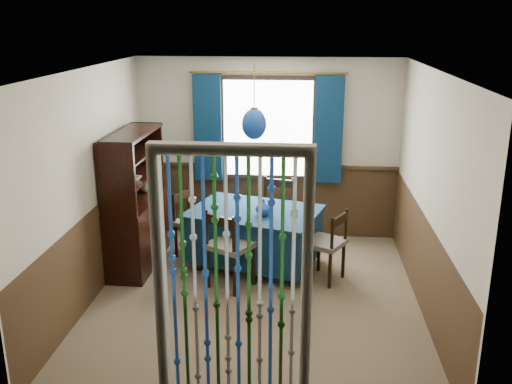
# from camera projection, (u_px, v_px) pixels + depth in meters

# --- Properties ---
(floor) EXTENTS (4.00, 4.00, 0.00)m
(floor) POSITION_uv_depth(u_px,v_px,m) (256.00, 298.00, 6.35)
(floor) COLOR brown
(floor) RESTS_ON ground
(ceiling) EXTENTS (4.00, 4.00, 0.00)m
(ceiling) POSITION_uv_depth(u_px,v_px,m) (255.00, 70.00, 5.61)
(ceiling) COLOR silver
(ceiling) RESTS_ON ground
(wall_back) EXTENTS (3.60, 0.00, 3.60)m
(wall_back) POSITION_uv_depth(u_px,v_px,m) (268.00, 149.00, 7.89)
(wall_back) COLOR #C1B79E
(wall_back) RESTS_ON ground
(wall_front) EXTENTS (3.60, 0.00, 3.60)m
(wall_front) POSITION_uv_depth(u_px,v_px,m) (231.00, 273.00, 4.08)
(wall_front) COLOR #C1B79E
(wall_front) RESTS_ON ground
(wall_left) EXTENTS (0.00, 4.00, 4.00)m
(wall_left) POSITION_uv_depth(u_px,v_px,m) (89.00, 187.00, 6.13)
(wall_left) COLOR #C1B79E
(wall_left) RESTS_ON ground
(wall_right) EXTENTS (0.00, 4.00, 4.00)m
(wall_right) POSITION_uv_depth(u_px,v_px,m) (430.00, 196.00, 5.83)
(wall_right) COLOR #C1B79E
(wall_right) RESTS_ON ground
(wainscot_back) EXTENTS (3.60, 0.00, 3.60)m
(wainscot_back) POSITION_uv_depth(u_px,v_px,m) (268.00, 201.00, 8.09)
(wainscot_back) COLOR #3D2917
(wainscot_back) RESTS_ON ground
(wainscot_front) EXTENTS (3.60, 0.00, 3.60)m
(wainscot_front) POSITION_uv_depth(u_px,v_px,m) (233.00, 362.00, 4.31)
(wainscot_front) COLOR #3D2917
(wainscot_front) RESTS_ON ground
(wainscot_left) EXTENTS (0.00, 4.00, 4.00)m
(wainscot_left) POSITION_uv_depth(u_px,v_px,m) (96.00, 252.00, 6.35)
(wainscot_left) COLOR #3D2917
(wainscot_left) RESTS_ON ground
(wainscot_right) EXTENTS (0.00, 4.00, 4.00)m
(wainscot_right) POSITION_uv_depth(u_px,v_px,m) (423.00, 263.00, 6.05)
(wainscot_right) COLOR #3D2917
(wainscot_right) RESTS_ON ground
(window) EXTENTS (1.32, 0.12, 1.42)m
(window) POSITION_uv_depth(u_px,v_px,m) (268.00, 128.00, 7.75)
(window) COLOR black
(window) RESTS_ON wall_back
(doorway) EXTENTS (1.16, 0.12, 2.18)m
(doorway) POSITION_uv_depth(u_px,v_px,m) (233.00, 294.00, 4.19)
(doorway) COLOR silver
(doorway) RESTS_ON ground
(dining_table) EXTENTS (1.77, 1.46, 0.74)m
(dining_table) POSITION_uv_depth(u_px,v_px,m) (254.00, 234.00, 7.07)
(dining_table) COLOR #0C253F
(dining_table) RESTS_ON floor
(chair_near) EXTENTS (0.63, 0.62, 0.95)m
(chair_near) POSITION_uv_depth(u_px,v_px,m) (229.00, 246.00, 6.48)
(chair_near) COLOR black
(chair_near) RESTS_ON floor
(chair_far) EXTENTS (0.56, 0.55, 0.95)m
(chair_far) POSITION_uv_depth(u_px,v_px,m) (276.00, 212.00, 7.60)
(chair_far) COLOR black
(chair_far) RESTS_ON floor
(chair_left) EXTENTS (0.53, 0.54, 0.86)m
(chair_left) POSITION_uv_depth(u_px,v_px,m) (191.00, 221.00, 7.40)
(chair_left) COLOR black
(chair_left) RESTS_ON floor
(chair_right) EXTENTS (0.57, 0.57, 0.87)m
(chair_right) POSITION_uv_depth(u_px,v_px,m) (327.00, 244.00, 6.67)
(chair_right) COLOR black
(chair_right) RESTS_ON floor
(sideboard) EXTENTS (0.48, 1.31, 1.70)m
(sideboard) POSITION_uv_depth(u_px,v_px,m) (137.00, 220.00, 7.08)
(sideboard) COLOR black
(sideboard) RESTS_ON floor
(pendant_lamp) EXTENTS (0.30, 0.30, 0.88)m
(pendant_lamp) POSITION_uv_depth(u_px,v_px,m) (254.00, 124.00, 6.66)
(pendant_lamp) COLOR olive
(pendant_lamp) RESTS_ON ceiling
(vase_table) EXTENTS (0.18, 0.18, 0.19)m
(vase_table) POSITION_uv_depth(u_px,v_px,m) (264.00, 208.00, 6.78)
(vase_table) COLOR navy
(vase_table) RESTS_ON dining_table
(bowl_shelf) EXTENTS (0.24, 0.24, 0.05)m
(bowl_shelf) POSITION_uv_depth(u_px,v_px,m) (133.00, 178.00, 6.69)
(bowl_shelf) COLOR beige
(bowl_shelf) RESTS_ON sideboard
(vase_sideboard) EXTENTS (0.21, 0.21, 0.17)m
(vase_sideboard) POSITION_uv_depth(u_px,v_px,m) (147.00, 186.00, 7.30)
(vase_sideboard) COLOR beige
(vase_sideboard) RESTS_ON sideboard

